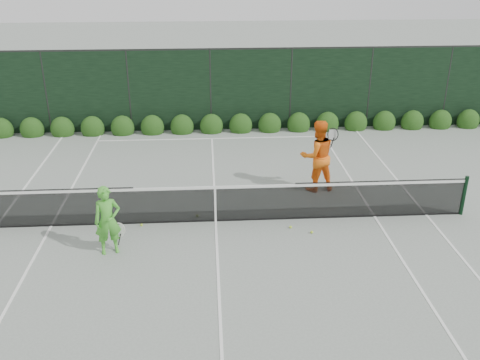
{
  "coord_description": "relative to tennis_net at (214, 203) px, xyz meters",
  "views": [
    {
      "loc": [
        -0.14,
        -12.04,
        6.41
      ],
      "look_at": [
        0.64,
        0.3,
        1.0
      ],
      "focal_mm": 40.0,
      "sensor_mm": 36.0,
      "label": 1
    }
  ],
  "objects": [
    {
      "name": "court_lines",
      "position": [
        0.02,
        0.0,
        -0.53
      ],
      "size": [
        11.03,
        23.83,
        0.01
      ],
      "color": "white",
      "rests_on": "ground"
    },
    {
      "name": "ground",
      "position": [
        0.02,
        0.0,
        -0.53
      ],
      "size": [
        80.0,
        80.0,
        0.0
      ],
      "primitive_type": "plane",
      "color": "gray",
      "rests_on": "ground"
    },
    {
      "name": "tennis_net",
      "position": [
        0.0,
        0.0,
        0.0
      ],
      "size": [
        12.9,
        0.1,
        1.07
      ],
      "color": "black",
      "rests_on": "ground"
    },
    {
      "name": "tennis_balls",
      "position": [
        0.49,
        -0.28,
        -0.5
      ],
      "size": [
        4.25,
        1.11,
        0.07
      ],
      "color": "#BEE633",
      "rests_on": "ground"
    },
    {
      "name": "hedge_row",
      "position": [
        0.02,
        7.15,
        -0.3
      ],
      "size": [
        31.66,
        0.65,
        0.94
      ],
      "color": "#13370F",
      "rests_on": "ground"
    },
    {
      "name": "windscreen_fence",
      "position": [
        0.02,
        -2.71,
        0.98
      ],
      "size": [
        32.0,
        21.07,
        3.06
      ],
      "color": "black",
      "rests_on": "ground"
    },
    {
      "name": "player_man",
      "position": [
        2.93,
        1.78,
        0.5
      ],
      "size": [
        1.14,
        0.96,
        2.06
      ],
      "rotation": [
        0.0,
        0.0,
        3.34
      ],
      "color": "orange",
      "rests_on": "ground"
    },
    {
      "name": "player_woman",
      "position": [
        -2.4,
        -1.33,
        0.28
      ],
      "size": [
        0.69,
        0.54,
        1.62
      ],
      "rotation": [
        0.0,
        0.0,
        0.28
      ],
      "color": "green",
      "rests_on": "ground"
    }
  ]
}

